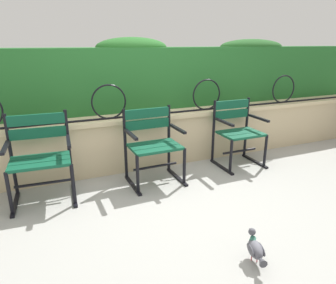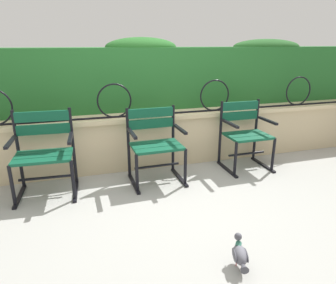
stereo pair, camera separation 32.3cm
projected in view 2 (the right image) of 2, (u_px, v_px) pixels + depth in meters
name	position (u px, v px, depth m)	size (l,w,h in m)	color
ground_plane	(172.00, 195.00, 3.28)	(60.00, 60.00, 0.00)	#9E9E99
stone_wall	(151.00, 139.00, 4.03)	(7.75, 0.41, 0.68)	#C6B289
iron_arch_fence	(122.00, 103.00, 3.70)	(7.21, 0.02, 0.42)	black
hedge_row	(142.00, 75.00, 4.19)	(7.60, 0.54, 0.95)	#236028
park_chair_left	(44.00, 151.00, 3.21)	(0.64, 0.55, 0.89)	#0F4C33
park_chair_centre	(155.00, 142.00, 3.52)	(0.61, 0.53, 0.85)	#0F4C33
park_chair_right	(245.00, 133.00, 3.91)	(0.57, 0.52, 0.85)	#0F4C33
pigeon_far_side	(240.00, 254.00, 2.19)	(0.15, 0.29, 0.22)	#5B5B66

